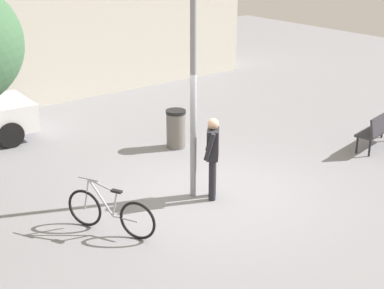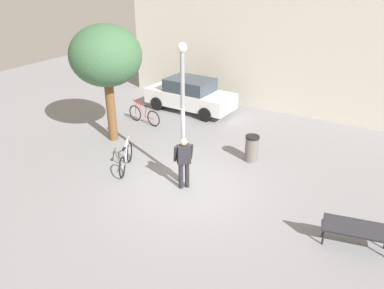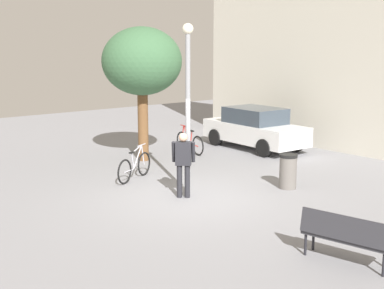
# 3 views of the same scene
# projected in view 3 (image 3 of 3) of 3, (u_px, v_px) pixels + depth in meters

# --- Properties ---
(ground_plane) EXTENTS (36.00, 36.00, 0.00)m
(ground_plane) POSITION_uv_depth(u_px,v_px,m) (188.00, 197.00, 13.20)
(ground_plane) COLOR gray
(lamppost) EXTENTS (0.28, 0.28, 4.38)m
(lamppost) POSITION_uv_depth(u_px,v_px,m) (188.00, 94.00, 13.11)
(lamppost) COLOR gray
(lamppost) RESTS_ON ground_plane
(person_by_lamppost) EXTENTS (0.57, 0.59, 1.67)m
(person_by_lamppost) POSITION_uv_depth(u_px,v_px,m) (183.00, 161.00, 13.04)
(person_by_lamppost) COLOR #232328
(person_by_lamppost) RESTS_ON ground_plane
(park_bench) EXTENTS (1.66, 0.77, 0.92)m
(park_bench) POSITION_uv_depth(u_px,v_px,m) (346.00, 235.00, 9.07)
(park_bench) COLOR #2D2D33
(park_bench) RESTS_ON ground_plane
(plaza_tree) EXTENTS (2.64, 2.64, 4.45)m
(plaza_tree) POSITION_uv_depth(u_px,v_px,m) (142.00, 62.00, 16.92)
(plaza_tree) COLOR brown
(plaza_tree) RESTS_ON ground_plane
(bicycle_red) EXTENTS (1.80, 0.29, 0.97)m
(bicycle_red) POSITION_uv_depth(u_px,v_px,m) (190.00, 142.00, 18.67)
(bicycle_red) COLOR black
(bicycle_red) RESTS_ON ground_plane
(bicycle_silver) EXTENTS (0.84, 1.65, 0.97)m
(bicycle_silver) POSITION_uv_depth(u_px,v_px,m) (135.00, 167.00, 14.93)
(bicycle_silver) COLOR black
(bicycle_silver) RESTS_ON ground_plane
(parked_car_white) EXTENTS (4.29, 2.02, 1.55)m
(parked_car_white) POSITION_uv_depth(u_px,v_px,m) (255.00, 128.00, 19.44)
(parked_car_white) COLOR silver
(parked_car_white) RESTS_ON ground_plane
(trash_bin) EXTENTS (0.49, 0.49, 0.95)m
(trash_bin) POSITION_uv_depth(u_px,v_px,m) (288.00, 171.00, 13.98)
(trash_bin) COLOR #66605B
(trash_bin) RESTS_ON ground_plane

